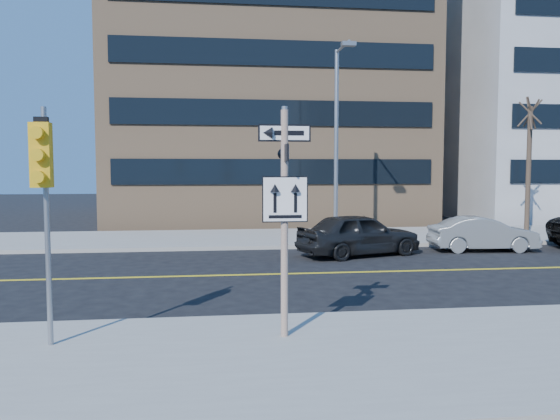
{
  "coord_description": "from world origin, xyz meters",
  "views": [
    {
      "loc": [
        -1.24,
        -11.96,
        3.12
      ],
      "look_at": [
        0.72,
        4.0,
        1.92
      ],
      "focal_mm": 35.0,
      "sensor_mm": 36.0,
      "label": 1
    }
  ],
  "objects": [
    {
      "name": "parked_car_a",
      "position": [
        3.98,
        7.15,
        0.78
      ],
      "size": [
        3.17,
        4.91,
        1.55
      ],
      "primitive_type": "imported",
      "rotation": [
        0.0,
        0.0,
        1.89
      ],
      "color": "black",
      "rests_on": "ground"
    },
    {
      "name": "ground",
      "position": [
        0.0,
        0.0,
        0.0
      ],
      "size": [
        120.0,
        120.0,
        0.0
      ],
      "primitive_type": "plane",
      "color": "black",
      "rests_on": "ground"
    },
    {
      "name": "building_brick",
      "position": [
        2.0,
        25.0,
        9.0
      ],
      "size": [
        18.0,
        18.0,
        18.0
      ],
      "primitive_type": "cube",
      "color": "tan",
      "rests_on": "ground"
    },
    {
      "name": "street_tree_west",
      "position": [
        13.0,
        11.3,
        5.52
      ],
      "size": [
        1.8,
        1.8,
        6.35
      ],
      "color": "#372B21",
      "rests_on": "far_sidewalk"
    },
    {
      "name": "parked_car_b",
      "position": [
        8.99,
        7.64,
        0.65
      ],
      "size": [
        1.67,
        4.06,
        1.31
      ],
      "primitive_type": "imported",
      "rotation": [
        0.0,
        0.0,
        1.5
      ],
      "color": "gray",
      "rests_on": "ground"
    },
    {
      "name": "traffic_signal",
      "position": [
        -4.0,
        -2.66,
        3.03
      ],
      "size": [
        0.32,
        0.45,
        4.0
      ],
      "color": "gray",
      "rests_on": "near_sidewalk"
    },
    {
      "name": "streetlight_a",
      "position": [
        4.0,
        10.76,
        4.76
      ],
      "size": [
        0.55,
        2.25,
        8.0
      ],
      "color": "gray",
      "rests_on": "far_sidewalk"
    },
    {
      "name": "sign_pole",
      "position": [
        0.0,
        -2.51,
        2.44
      ],
      "size": [
        0.92,
        0.92,
        4.06
      ],
      "color": "beige",
      "rests_on": "near_sidewalk"
    }
  ]
}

